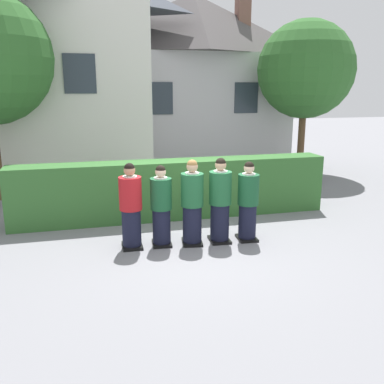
% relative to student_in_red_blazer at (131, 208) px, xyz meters
% --- Properties ---
extents(ground_plane, '(60.00, 60.00, 0.00)m').
position_rel_student_in_red_blazer_xyz_m(ground_plane, '(1.18, -0.07, -0.79)').
color(ground_plane, slate).
extents(student_in_red_blazer, '(0.43, 0.52, 1.66)m').
position_rel_student_in_red_blazer_xyz_m(student_in_red_blazer, '(0.00, 0.00, 0.00)').
color(student_in_red_blazer, black).
rests_on(student_in_red_blazer, ground).
extents(student_front_row_1, '(0.41, 0.48, 1.59)m').
position_rel_student_in_red_blazer_xyz_m(student_front_row_1, '(0.58, -0.01, -0.03)').
color(student_front_row_1, black).
rests_on(student_front_row_1, ground).
extents(student_front_row_2, '(0.46, 0.54, 1.69)m').
position_rel_student_in_red_blazer_xyz_m(student_front_row_2, '(1.18, -0.09, 0.01)').
color(student_front_row_2, black).
rests_on(student_front_row_2, ground).
extents(student_front_row_3, '(0.44, 0.54, 1.70)m').
position_rel_student_in_red_blazer_xyz_m(student_front_row_3, '(1.74, -0.10, 0.02)').
color(student_front_row_3, black).
rests_on(student_front_row_3, ground).
extents(student_front_row_4, '(0.42, 0.48, 1.61)m').
position_rel_student_in_red_blazer_xyz_m(student_front_row_4, '(2.32, -0.14, -0.02)').
color(student_front_row_4, black).
rests_on(student_front_row_4, ground).
extents(hedge, '(7.39, 0.70, 1.37)m').
position_rel_student_in_red_blazer_xyz_m(hedge, '(1.18, 1.70, -0.11)').
color(hedge, '#33662D').
rests_on(hedge, ground).
extents(school_building_main, '(7.96, 4.60, 7.71)m').
position_rel_student_in_red_blazer_xyz_m(school_building_main, '(-2.51, 7.25, 3.17)').
color(school_building_main, silver).
rests_on(school_building_main, ground).
extents(school_building_annex, '(7.53, 3.23, 6.38)m').
position_rel_student_in_red_blazer_xyz_m(school_building_annex, '(3.42, 8.56, 2.49)').
color(school_building_annex, silver).
rests_on(school_building_annex, ground).
extents(oak_tree_right, '(3.28, 3.28, 5.23)m').
position_rel_student_in_red_blazer_xyz_m(oak_tree_right, '(6.60, 5.68, 2.79)').
color(oak_tree_right, brown).
rests_on(oak_tree_right, ground).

